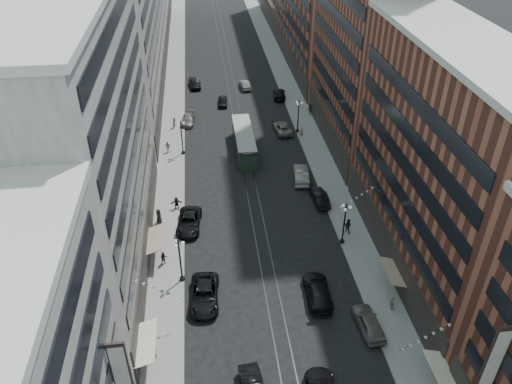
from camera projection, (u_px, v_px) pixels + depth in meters
name	position (u px, v px, depth m)	size (l,w,h in m)	color
ground	(241.00, 135.00, 80.12)	(220.00, 220.00, 0.00)	black
sidewalk_west	(173.00, 112.00, 87.22)	(4.00, 180.00, 0.15)	gray
sidewalk_east	(297.00, 106.00, 89.34)	(4.00, 180.00, 0.15)	gray
rail_west	(232.00, 109.00, 88.25)	(0.12, 180.00, 0.02)	#2D2D33
rail_east	(240.00, 109.00, 88.38)	(0.12, 180.00, 0.02)	#2D2D33
building_west_mid	(90.00, 146.00, 48.44)	(8.00, 36.00, 28.00)	#ADA99A
building_west_far	(140.00, 0.00, 100.69)	(8.00, 90.00, 26.00)	#ADA99A
building_east_mid	(442.00, 169.00, 48.73)	(8.00, 30.00, 24.00)	brown
building_east_tower	(368.00, 3.00, 66.63)	(8.00, 26.00, 42.00)	brown
lamppost_sw_far	(180.00, 259.00, 51.23)	(1.03, 1.14, 5.52)	black
lamppost_sw_mid	(182.00, 136.00, 73.38)	(1.03, 1.14, 5.52)	black
lamppost_se_far	(344.00, 222.00, 56.28)	(1.03, 1.14, 5.52)	black
lamppost_se_mid	(298.00, 115.00, 79.26)	(1.03, 1.14, 5.52)	black
streetcar	(244.00, 142.00, 74.98)	(2.68, 12.11, 3.35)	#223626
car_2	(204.00, 295.00, 50.09)	(2.83, 6.14, 1.71)	black
car_4	(369.00, 322.00, 47.16)	(2.01, 5.00, 1.70)	#625E57
pedestrian_1	(153.00, 350.00, 44.41)	(0.76, 0.42, 1.56)	#B9AF99
pedestrian_2	(164.00, 258.00, 54.46)	(0.79, 0.43, 1.62)	black
pedestrian_4	(392.00, 303.00, 49.03)	(0.98, 0.45, 1.67)	gray
car_7	(189.00, 222.00, 60.07)	(2.70, 5.85, 1.63)	black
car_8	(188.00, 119.00, 83.31)	(2.01, 4.93, 1.43)	#625E57
car_9	(194.00, 83.00, 96.05)	(1.95, 4.85, 1.65)	black
car_10	(320.00, 197.00, 64.38)	(1.67, 4.79, 1.58)	black
car_11	(282.00, 128.00, 80.70)	(2.43, 5.27, 1.46)	gray
car_12	(279.00, 94.00, 92.08)	(2.12, 5.20, 1.51)	black
car_13	(223.00, 101.00, 89.40)	(1.63, 4.06, 1.38)	black
car_14	(245.00, 85.00, 95.69)	(1.55, 4.46, 1.47)	#66655A
pedestrian_5	(176.00, 203.00, 63.07)	(1.50, 0.43, 1.62)	black
pedestrian_6	(168.00, 147.00, 74.92)	(1.05, 0.48, 1.79)	#A39B87
pedestrian_7	(348.00, 226.00, 59.01)	(0.92, 0.50, 1.89)	black
pedestrian_8	(302.00, 132.00, 78.98)	(0.62, 0.41, 1.70)	gray
pedestrian_9	(310.00, 110.00, 85.59)	(1.25, 0.51, 1.93)	black
car_extra_0	(196.00, 83.00, 96.41)	(1.64, 4.07, 1.39)	slate
car_extra_1	(301.00, 174.00, 68.76)	(1.90, 5.44, 1.79)	gray
car_extra_2	(318.00, 291.00, 50.50)	(2.45, 6.01, 1.75)	black
pedestrian_extra_0	(159.00, 216.00, 60.50)	(0.95, 0.52, 1.94)	black
pedestrian_extra_1	(175.00, 123.00, 81.68)	(0.85, 0.46, 1.74)	gray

